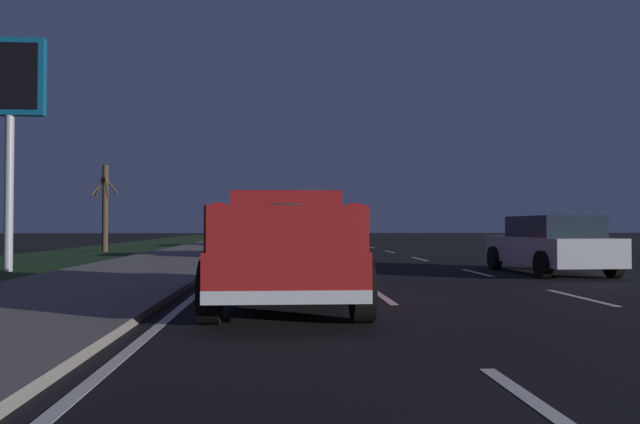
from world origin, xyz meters
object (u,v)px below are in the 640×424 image
at_px(sedan_silver, 550,244).
at_px(bare_tree_far, 105,205).
at_px(pickup_truck, 286,244).
at_px(gas_price_sign, 10,96).
at_px(sedan_red, 282,238).
at_px(sedan_green, 334,233).
at_px(sedan_black, 282,234).

height_order(sedan_silver, bare_tree_far, bare_tree_far).
bearing_deg(pickup_truck, sedan_silver, -51.79).
relative_size(pickup_truck, gas_price_sign, 0.83).
height_order(sedan_red, gas_price_sign, gas_price_sign).
xyz_separation_m(pickup_truck, gas_price_sign, (7.33, 7.69, 3.95)).
bearing_deg(sedan_silver, bare_tree_far, 48.38).
relative_size(sedan_green, bare_tree_far, 1.04).
height_order(pickup_truck, sedan_silver, pickup_truck).
bearing_deg(pickup_truck, sedan_red, 0.20).
xyz_separation_m(sedan_green, gas_price_sign, (-24.17, 11.40, 4.14)).
bearing_deg(gas_price_sign, sedan_red, -52.68).
distance_m(sedan_red, sedan_silver, 10.40).
xyz_separation_m(sedan_red, sedan_silver, (-7.58, -7.13, 0.00)).
distance_m(sedan_green, bare_tree_far, 17.25).
distance_m(gas_price_sign, bare_tree_far, 12.51).
height_order(sedan_black, sedan_red, same).
height_order(sedan_black, sedan_green, same).
bearing_deg(sedan_black, bare_tree_far, 123.39).
xyz_separation_m(sedan_black, sedan_green, (6.31, -3.71, 0.00)).
relative_size(pickup_truck, sedan_silver, 1.22).
height_order(sedan_black, gas_price_sign, gas_price_sign).
height_order(pickup_truck, sedan_black, pickup_truck).
bearing_deg(gas_price_sign, sedan_green, -25.24).
bearing_deg(sedan_black, pickup_truck, 180.00).
relative_size(sedan_black, sedan_green, 1.00).
xyz_separation_m(sedan_green, bare_tree_far, (-11.98, 12.31, 1.49)).
bearing_deg(gas_price_sign, bare_tree_far, 4.31).
distance_m(sedan_black, sedan_green, 7.32).
relative_size(pickup_truck, sedan_green, 1.23).
bearing_deg(sedan_green, bare_tree_far, 134.21).
xyz_separation_m(sedan_black, bare_tree_far, (-5.67, 8.61, 1.49)).
height_order(sedan_black, sedan_silver, same).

